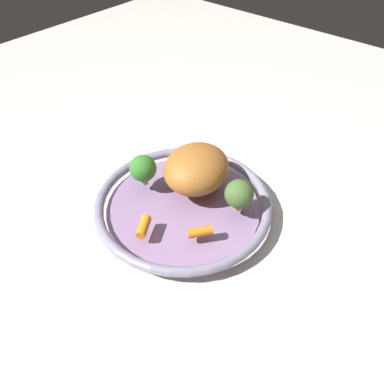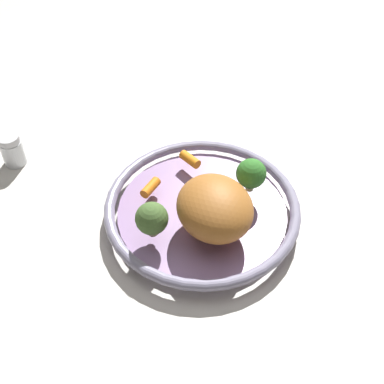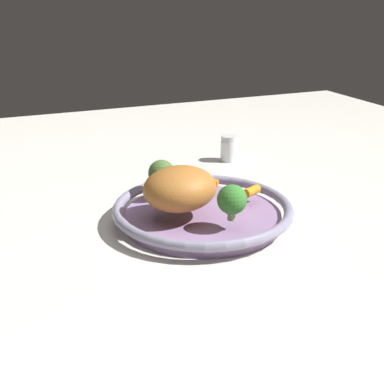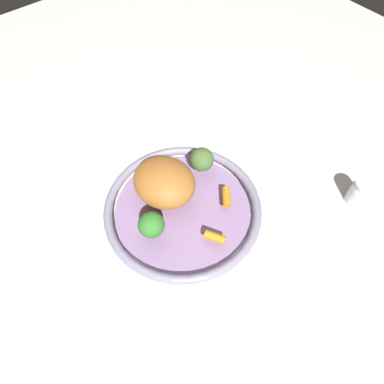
{
  "view_description": "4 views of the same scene",
  "coord_description": "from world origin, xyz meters",
  "px_view_note": "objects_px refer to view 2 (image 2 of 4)",
  "views": [
    {
      "loc": [
        -0.35,
        0.39,
        0.55
      ],
      "look_at": [
        -0.02,
        -0.01,
        0.06
      ],
      "focal_mm": 36.17,
      "sensor_mm": 36.0,
      "label": 1
    },
    {
      "loc": [
        -0.14,
        -0.56,
        0.67
      ],
      "look_at": [
        -0.02,
        0.01,
        0.06
      ],
      "focal_mm": 47.17,
      "sensor_mm": 36.0,
      "label": 2
    },
    {
      "loc": [
        0.84,
        -0.38,
        0.42
      ],
      "look_at": [
        -0.01,
        -0.02,
        0.06
      ],
      "focal_mm": 50.08,
      "sensor_mm": 36.0,
      "label": 3
    },
    {
      "loc": [
        0.23,
        0.31,
        0.66
      ],
      "look_at": [
        -0.03,
        -0.0,
        0.06
      ],
      "focal_mm": 32.32,
      "sensor_mm": 36.0,
      "label": 4
    }
  ],
  "objects_px": {
    "broccoli_floret_mid": "(251,174)",
    "salt_shaker": "(12,150)",
    "broccoli_floret_large": "(152,219)",
    "serving_bowl": "(202,210)",
    "baby_carrot_center": "(151,187)",
    "baby_carrot_left": "(191,159)",
    "roast_chicken_piece": "(215,208)"
  },
  "relations": [
    {
      "from": "broccoli_floret_mid",
      "to": "salt_shaker",
      "type": "relative_size",
      "value": 0.98
    },
    {
      "from": "broccoli_floret_large",
      "to": "broccoli_floret_mid",
      "type": "bearing_deg",
      "value": 19.17
    },
    {
      "from": "serving_bowl",
      "to": "salt_shaker",
      "type": "distance_m",
      "value": 0.39
    },
    {
      "from": "baby_carrot_center",
      "to": "baby_carrot_left",
      "type": "bearing_deg",
      "value": 33.41
    },
    {
      "from": "salt_shaker",
      "to": "broccoli_floret_large",
      "type": "bearing_deg",
      "value": -48.72
    },
    {
      "from": "baby_carrot_center",
      "to": "broccoli_floret_large",
      "type": "bearing_deg",
      "value": -96.58
    },
    {
      "from": "baby_carrot_left",
      "to": "broccoli_floret_large",
      "type": "relative_size",
      "value": 0.66
    },
    {
      "from": "broccoli_floret_mid",
      "to": "salt_shaker",
      "type": "height_order",
      "value": "broccoli_floret_mid"
    },
    {
      "from": "baby_carrot_center",
      "to": "salt_shaker",
      "type": "height_order",
      "value": "salt_shaker"
    },
    {
      "from": "baby_carrot_left",
      "to": "salt_shaker",
      "type": "distance_m",
      "value": 0.35
    },
    {
      "from": "broccoli_floret_mid",
      "to": "salt_shaker",
      "type": "distance_m",
      "value": 0.46
    },
    {
      "from": "serving_bowl",
      "to": "broccoli_floret_large",
      "type": "xyz_separation_m",
      "value": [
        -0.09,
        -0.05,
        0.05
      ]
    },
    {
      "from": "serving_bowl",
      "to": "broccoli_floret_large",
      "type": "height_order",
      "value": "broccoli_floret_large"
    },
    {
      "from": "baby_carrot_left",
      "to": "roast_chicken_piece",
      "type": "bearing_deg",
      "value": -87.72
    },
    {
      "from": "baby_carrot_left",
      "to": "broccoli_floret_mid",
      "type": "relative_size",
      "value": 0.65
    },
    {
      "from": "baby_carrot_center",
      "to": "broccoli_floret_large",
      "type": "relative_size",
      "value": 0.68
    },
    {
      "from": "salt_shaker",
      "to": "roast_chicken_piece",
      "type": "bearing_deg",
      "value": -38.58
    },
    {
      "from": "baby_carrot_left",
      "to": "baby_carrot_center",
      "type": "bearing_deg",
      "value": -146.59
    },
    {
      "from": "serving_bowl",
      "to": "broccoli_floret_mid",
      "type": "relative_size",
      "value": 5.28
    },
    {
      "from": "baby_carrot_center",
      "to": "serving_bowl",
      "type": "bearing_deg",
      "value": -29.91
    },
    {
      "from": "serving_bowl",
      "to": "baby_carrot_left",
      "type": "height_order",
      "value": "baby_carrot_left"
    },
    {
      "from": "baby_carrot_center",
      "to": "baby_carrot_left",
      "type": "distance_m",
      "value": 0.1
    },
    {
      "from": "baby_carrot_left",
      "to": "broccoli_floret_mid",
      "type": "distance_m",
      "value": 0.13
    },
    {
      "from": "broccoli_floret_large",
      "to": "salt_shaker",
      "type": "xyz_separation_m",
      "value": [
        -0.23,
        0.26,
        -0.04
      ]
    },
    {
      "from": "salt_shaker",
      "to": "baby_carrot_center",
      "type": "bearing_deg",
      "value": -34.94
    },
    {
      "from": "baby_carrot_center",
      "to": "broccoli_floret_mid",
      "type": "bearing_deg",
      "value": -10.58
    },
    {
      "from": "baby_carrot_left",
      "to": "salt_shaker",
      "type": "bearing_deg",
      "value": 160.8
    },
    {
      "from": "roast_chicken_piece",
      "to": "baby_carrot_left",
      "type": "height_order",
      "value": "roast_chicken_piece"
    },
    {
      "from": "roast_chicken_piece",
      "to": "broccoli_floret_mid",
      "type": "distance_m",
      "value": 0.1
    },
    {
      "from": "serving_bowl",
      "to": "baby_carrot_left",
      "type": "xyz_separation_m",
      "value": [
        0.0,
        0.1,
        0.03
      ]
    },
    {
      "from": "roast_chicken_piece",
      "to": "baby_carrot_left",
      "type": "xyz_separation_m",
      "value": [
        -0.01,
        0.15,
        -0.03
      ]
    },
    {
      "from": "broccoli_floret_mid",
      "to": "salt_shaker",
      "type": "xyz_separation_m",
      "value": [
        -0.41,
        0.2,
        -0.04
      ]
    }
  ]
}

